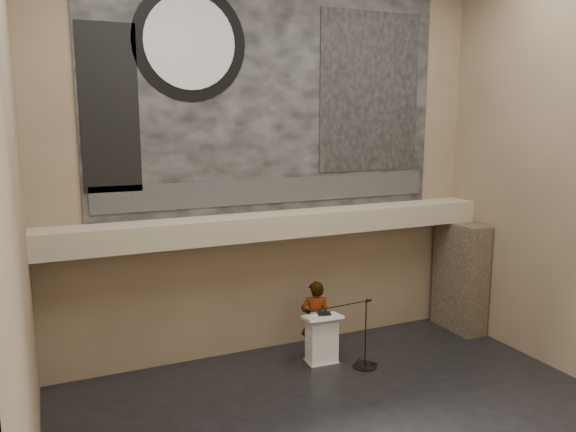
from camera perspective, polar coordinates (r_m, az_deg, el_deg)
name	(u,v)px	position (r m, az deg, el deg)	size (l,w,h in m)	color
wall_back	(273,163)	(12.35, -1.51, 5.40)	(10.00, 0.02, 8.50)	#79654D
wall_left	(14,203)	(7.46, -26.05, 1.24)	(0.02, 8.00, 8.50)	#79654D
soffit	(281,224)	(12.17, -0.76, -0.86)	(10.00, 0.80, 0.50)	tan
sprinkler_left	(210,244)	(11.66, -7.92, -2.85)	(0.04, 0.04, 0.06)	#B2893D
sprinkler_right	(357,230)	(13.03, 7.04, -1.45)	(0.04, 0.04, 0.06)	#B2893D
banner	(273,96)	(12.29, -1.49, 12.14)	(8.00, 0.05, 5.00)	black
banner_text_strip	(275,191)	(12.35, -1.37, 2.60)	(7.76, 0.02, 0.55)	#2E2E2E
banner_clock_rim	(190,42)	(11.77, -9.94, 16.97)	(2.30, 2.30, 0.02)	black
banner_clock_face	(190,42)	(11.75, -9.91, 16.99)	(1.84, 1.84, 0.02)	silver
banner_building_print	(370,93)	(13.36, 8.36, 12.31)	(2.60, 0.02, 3.60)	black
banner_brick_print	(109,109)	(11.39, -17.69, 10.32)	(1.10, 0.02, 3.20)	black
stone_pier	(460,276)	(14.61, 17.09, -5.88)	(0.60, 1.40, 2.70)	#3E3326
lectern	(322,340)	(12.30, 3.45, -12.44)	(0.81, 0.60, 1.14)	silver
binder	(324,314)	(12.14, 3.70, -9.88)	(0.28, 0.22, 0.04)	black
papers	(318,317)	(12.02, 3.09, -10.16)	(0.21, 0.29, 0.01)	silver
speaker_person	(315,320)	(12.43, 2.79, -10.54)	(0.65, 0.42, 1.77)	beige
mic_stand	(363,357)	(12.36, 7.61, -13.98)	(1.63, 0.52, 1.50)	black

